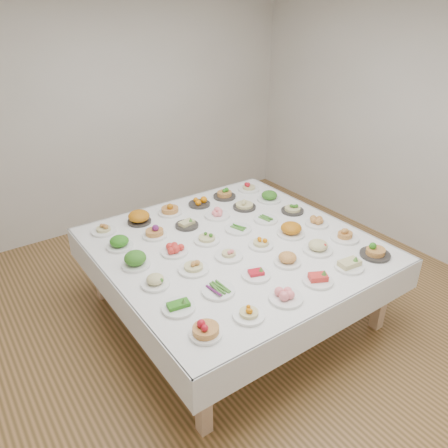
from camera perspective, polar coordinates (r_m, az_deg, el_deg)
room_envelope at (r=3.41m, az=1.53°, el=12.98°), size 5.02×5.02×2.81m
display_table at (r=3.90m, az=1.27°, el=-3.37°), size 2.25×2.25×0.75m
dish_0 at (r=2.87m, az=-2.40°, el=-13.39°), size 0.22×0.22×0.13m
dish_1 at (r=3.02m, az=3.27°, el=-11.37°), size 0.22×0.22×0.10m
dish_2 at (r=3.19m, az=8.12°, el=-8.97°), size 0.25×0.25×0.11m
dish_3 at (r=3.42m, az=12.19°, el=-6.87°), size 0.23×0.23×0.10m
dish_4 at (r=3.65m, az=16.07°, el=-4.95°), size 0.23×0.23×0.11m
dish_5 at (r=3.86m, az=19.25°, el=-3.02°), size 0.25×0.25×0.16m
dish_6 at (r=3.10m, az=-5.97°, el=-10.46°), size 0.23×0.23×0.09m
dish_7 at (r=3.25m, az=-0.75°, el=-8.52°), size 0.25×0.25×0.06m
dish_8 at (r=3.42m, az=4.22°, el=-6.39°), size 0.22×0.22×0.09m
dish_9 at (r=3.60m, az=8.30°, el=-4.40°), size 0.22×0.22×0.12m
dish_10 at (r=3.80m, az=12.22°, el=-2.51°), size 0.27×0.27×0.16m
dish_11 at (r=4.05m, az=15.56°, el=-1.14°), size 0.25×0.25×0.14m
dish_12 at (r=3.35m, az=-8.97°, el=-7.20°), size 0.21×0.21×0.11m
dish_13 at (r=3.48m, az=-4.00°, el=-5.28°), size 0.24×0.24×0.13m
dish_14 at (r=3.64m, az=0.62°, el=-3.75°), size 0.23×0.23×0.11m
dish_15 at (r=3.81m, az=4.86°, el=-2.36°), size 0.22×0.22×0.10m
dish_16 at (r=4.01m, az=8.78°, el=-0.39°), size 0.28×0.28×0.16m
dish_17 at (r=4.25m, az=12.04°, el=0.33°), size 0.22×0.22×0.09m
dish_18 at (r=3.59m, az=-11.51°, el=-4.52°), size 0.24×0.24×0.14m
dish_19 at (r=3.73m, az=-6.51°, el=-3.11°), size 0.23×0.23×0.11m
dish_20 at (r=3.88m, az=-2.27°, el=-1.67°), size 0.23×0.23×0.11m
dish_21 at (r=4.07m, az=1.88°, el=-0.57°), size 0.25×0.25×0.05m
dish_22 at (r=4.26m, az=5.47°, el=0.65°), size 0.23×0.23×0.05m
dish_23 at (r=4.46m, az=8.96°, el=2.18°), size 0.22×0.22×0.12m
dish_24 at (r=3.88m, az=-13.51°, el=-2.29°), size 0.23×0.23×0.12m
dish_25 at (r=3.99m, az=-9.08°, el=-0.78°), size 0.22×0.22×0.14m
dish_26 at (r=4.15m, az=-4.88°, el=0.07°), size 0.22×0.22×0.09m
dish_27 at (r=4.32m, az=-0.89°, el=1.43°), size 0.24×0.24×0.10m
dish_28 at (r=4.49m, az=2.70°, el=2.86°), size 0.23×0.23×0.14m
dish_29 at (r=4.68m, az=5.95°, el=3.80°), size 0.25×0.25×0.14m
dish_30 at (r=4.17m, az=-15.49°, el=-0.44°), size 0.22×0.22×0.12m
dish_31 at (r=4.26m, az=-11.06°, el=1.02°), size 0.22×0.22×0.15m
dish_32 at (r=4.40m, az=-7.10°, el=2.15°), size 0.23×0.23×0.14m
dish_33 at (r=4.56m, az=-3.25°, el=2.97°), size 0.22×0.22×0.10m
dish_34 at (r=4.73m, az=0.06°, el=4.19°), size 0.24×0.24×0.14m
dish_35 at (r=4.92m, az=3.27°, el=5.06°), size 0.23×0.23×0.13m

